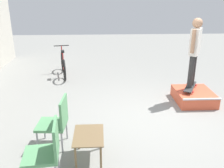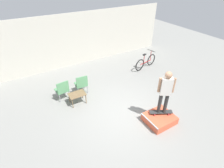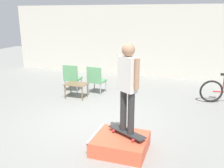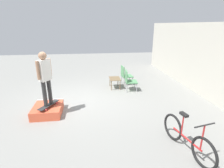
{
  "view_description": "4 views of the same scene",
  "coord_description": "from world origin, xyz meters",
  "px_view_note": "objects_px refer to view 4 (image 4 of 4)",
  "views": [
    {
      "loc": [
        -4.91,
        1.29,
        2.73
      ],
      "look_at": [
        0.01,
        1.04,
        0.89
      ],
      "focal_mm": 40.0,
      "sensor_mm": 36.0,
      "label": 1
    },
    {
      "loc": [
        -3.02,
        -4.36,
        4.96
      ],
      "look_at": [
        0.08,
        0.9,
        0.87
      ],
      "focal_mm": 28.0,
      "sensor_mm": 36.0,
      "label": 2
    },
    {
      "loc": [
        2.23,
        -5.43,
        2.66
      ],
      "look_at": [
        0.09,
        1.01,
        0.73
      ],
      "focal_mm": 40.0,
      "sensor_mm": 36.0,
      "label": 3
    },
    {
      "loc": [
        6.57,
        0.34,
        2.91
      ],
      "look_at": [
        0.37,
        1.15,
        0.77
      ],
      "focal_mm": 28.0,
      "sensor_mm": 36.0,
      "label": 4
    }
  ],
  "objects_px": {
    "skateboard_on_ramp": "(49,105)",
    "patio_chair_right": "(129,80)",
    "person_skater": "(45,75)",
    "bicycle": "(187,138)",
    "skate_ramp_box": "(48,110)",
    "coffee_table": "(115,80)",
    "patio_chair_left": "(125,74)"
  },
  "relations": [
    {
      "from": "skateboard_on_ramp",
      "to": "patio_chair_left",
      "type": "distance_m",
      "value": 4.25
    },
    {
      "from": "skateboard_on_ramp",
      "to": "coffee_table",
      "type": "distance_m",
      "value": 3.5
    },
    {
      "from": "skate_ramp_box",
      "to": "coffee_table",
      "type": "height_order",
      "value": "coffee_table"
    },
    {
      "from": "skateboard_on_ramp",
      "to": "person_skater",
      "type": "xyz_separation_m",
      "value": [
        0.0,
        0.0,
        1.04
      ]
    },
    {
      "from": "skateboard_on_ramp",
      "to": "patio_chair_right",
      "type": "height_order",
      "value": "patio_chair_right"
    },
    {
      "from": "skate_ramp_box",
      "to": "person_skater",
      "type": "relative_size",
      "value": 0.62
    },
    {
      "from": "skate_ramp_box",
      "to": "bicycle",
      "type": "xyz_separation_m",
      "value": [
        2.36,
        3.69,
        0.22
      ]
    },
    {
      "from": "skateboard_on_ramp",
      "to": "patio_chair_right",
      "type": "bearing_deg",
      "value": 149.67
    },
    {
      "from": "patio_chair_right",
      "to": "coffee_table",
      "type": "bearing_deg",
      "value": 57.11
    },
    {
      "from": "person_skater",
      "to": "patio_chair_left",
      "type": "distance_m",
      "value": 4.34
    },
    {
      "from": "skateboard_on_ramp",
      "to": "bicycle",
      "type": "xyz_separation_m",
      "value": [
        2.25,
        3.61,
        -0.01
      ]
    },
    {
      "from": "skateboard_on_ramp",
      "to": "coffee_table",
      "type": "height_order",
      "value": "coffee_table"
    },
    {
      "from": "patio_chair_right",
      "to": "person_skater",
      "type": "bearing_deg",
      "value": 125.51
    },
    {
      "from": "coffee_table",
      "to": "patio_chair_left",
      "type": "relative_size",
      "value": 0.74
    },
    {
      "from": "bicycle",
      "to": "patio_chair_right",
      "type": "bearing_deg",
      "value": 174.8
    },
    {
      "from": "bicycle",
      "to": "coffee_table",
      "type": "bearing_deg",
      "value": -178.6
    },
    {
      "from": "patio_chair_left",
      "to": "patio_chair_right",
      "type": "bearing_deg",
      "value": 174.35
    },
    {
      "from": "person_skater",
      "to": "patio_chair_right",
      "type": "distance_m",
      "value": 3.81
    },
    {
      "from": "coffee_table",
      "to": "patio_chair_left",
      "type": "distance_m",
      "value": 0.76
    },
    {
      "from": "skate_ramp_box",
      "to": "coffee_table",
      "type": "bearing_deg",
      "value": 130.6
    },
    {
      "from": "skate_ramp_box",
      "to": "bicycle",
      "type": "height_order",
      "value": "bicycle"
    },
    {
      "from": "patio_chair_left",
      "to": "patio_chair_right",
      "type": "distance_m",
      "value": 0.9
    },
    {
      "from": "skateboard_on_ramp",
      "to": "bicycle",
      "type": "distance_m",
      "value": 4.25
    },
    {
      "from": "coffee_table",
      "to": "skateboard_on_ramp",
      "type": "bearing_deg",
      "value": -47.17
    },
    {
      "from": "patio_chair_right",
      "to": "bicycle",
      "type": "relative_size",
      "value": 0.56
    },
    {
      "from": "skateboard_on_ramp",
      "to": "skate_ramp_box",
      "type": "bearing_deg",
      "value": -115.52
    },
    {
      "from": "person_skater",
      "to": "bicycle",
      "type": "xyz_separation_m",
      "value": [
        2.25,
        3.61,
        -1.05
      ]
    },
    {
      "from": "skateboard_on_ramp",
      "to": "patio_chair_right",
      "type": "distance_m",
      "value": 3.71
    },
    {
      "from": "coffee_table",
      "to": "patio_chair_right",
      "type": "relative_size",
      "value": 0.74
    },
    {
      "from": "coffee_table",
      "to": "bicycle",
      "type": "relative_size",
      "value": 0.41
    },
    {
      "from": "skateboard_on_ramp",
      "to": "patio_chair_right",
      "type": "xyz_separation_m",
      "value": [
        -1.93,
        3.16,
        0.15
      ]
    },
    {
      "from": "skateboard_on_ramp",
      "to": "patio_chair_right",
      "type": "relative_size",
      "value": 0.89
    }
  ]
}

